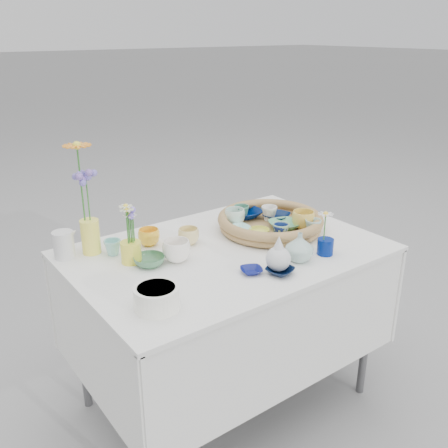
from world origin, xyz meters
TOP-DOWN VIEW (x-y plane):
  - ground at (0.00, 0.00)m, footprint 80.00×80.00m
  - display_table at (0.00, 0.00)m, footprint 1.26×0.86m
  - wicker_tray at (0.28, 0.05)m, footprint 0.47×0.47m
  - tray_ceramic_0 at (0.27, 0.21)m, footprint 0.16×0.16m
  - tray_ceramic_1 at (0.36, 0.10)m, footprint 0.16×0.16m
  - tray_ceramic_2 at (0.38, -0.05)m, footprint 0.11×0.11m
  - tray_ceramic_3 at (0.31, -0.00)m, footprint 0.16×0.16m
  - tray_ceramic_4 at (0.23, -0.08)m, footprint 0.08×0.08m
  - tray_ceramic_5 at (0.13, 0.08)m, footprint 0.11×0.11m
  - tray_ceramic_6 at (0.17, 0.17)m, footprint 0.10×0.10m
  - tray_ceramic_7 at (0.33, 0.11)m, footprint 0.09×0.09m
  - tray_ceramic_8 at (0.41, 0.23)m, footprint 0.09×0.09m
  - tray_ceramic_9 at (0.22, -0.08)m, footprint 0.08×0.08m
  - tray_ceramic_10 at (0.18, 0.00)m, footprint 0.11×0.11m
  - tray_ceramic_11 at (0.37, -0.12)m, footprint 0.09×0.09m
  - tray_ceramic_12 at (0.24, 0.20)m, footprint 0.08×0.08m
  - loose_ceramic_0 at (-0.24, 0.23)m, footprint 0.12×0.12m
  - loose_ceramic_1 at (-0.10, 0.14)m, footprint 0.09×0.09m
  - loose_ceramic_2 at (-0.33, 0.05)m, footprint 0.15×0.15m
  - loose_ceramic_3 at (-0.23, 0.03)m, footprint 0.12×0.12m
  - loose_ceramic_4 at (-0.06, -0.23)m, footprint 0.11×0.11m
  - loose_ceramic_5 at (-0.40, 0.23)m, footprint 0.07×0.07m
  - loose_ceramic_6 at (0.03, -0.30)m, footprint 0.12×0.12m
  - fluted_bowl at (-0.46, -0.24)m, footprint 0.19×0.19m
  - bud_vase_paleblue at (0.04, -0.27)m, footprint 0.13×0.13m
  - bud_vase_seafoam at (0.16, -0.25)m, footprint 0.14×0.14m
  - bud_vase_cobalt at (0.29, -0.27)m, footprint 0.08×0.08m
  - single_daisy at (0.28, -0.27)m, footprint 0.08×0.08m
  - tall_vase_yellow at (-0.46, 0.30)m, footprint 0.08×0.08m
  - gerbera at (-0.48, 0.30)m, footprint 0.13×0.13m
  - hydrangea at (-0.46, 0.30)m, footprint 0.08×0.08m
  - white_pitcher at (-0.57, 0.32)m, footprint 0.12×0.08m
  - daisy_cup at (-0.37, 0.12)m, footprint 0.08×0.08m
  - daisy_posy at (-0.38, 0.12)m, footprint 0.11×0.11m

SIDE VIEW (x-z plane):
  - ground at x=0.00m, z-range 0.00..0.00m
  - display_table at x=0.00m, z-range -0.38..0.38m
  - loose_ceramic_4 at x=-0.06m, z-range 0.77..0.79m
  - loose_ceramic_6 at x=0.03m, z-range 0.77..0.79m
  - loose_ceramic_2 at x=-0.33m, z-range 0.77..0.80m
  - tray_ceramic_8 at x=0.41m, z-range 0.78..0.81m
  - tray_ceramic_5 at x=0.13m, z-range 0.78..0.81m
  - loose_ceramic_5 at x=-0.40m, z-range 0.77..0.83m
  - tray_ceramic_10 at x=0.18m, z-range 0.78..0.81m
  - tray_ceramic_1 at x=0.36m, z-range 0.78..0.81m
  - bud_vase_cobalt at x=0.29m, z-range 0.77..0.83m
  - tray_ceramic_3 at x=0.31m, z-range 0.78..0.82m
  - loose_ceramic_1 at x=-0.10m, z-range 0.77..0.84m
  - loose_ceramic_0 at x=-0.24m, z-range 0.77..0.84m
  - tray_ceramic_0 at x=0.27m, z-range 0.78..0.82m
  - wicker_tray at x=0.28m, z-range 0.77..0.84m
  - fluted_bowl at x=-0.46m, z-range 0.77..0.84m
  - daisy_cup at x=-0.37m, z-range 0.77..0.85m
  - loose_ceramic_3 at x=-0.23m, z-range 0.77..0.85m
  - tray_ceramic_9 at x=0.22m, z-range 0.78..0.85m
  - tray_ceramic_11 at x=0.37m, z-range 0.78..0.85m
  - tray_ceramic_12 at x=0.24m, z-range 0.78..0.85m
  - tray_ceramic_4 at x=0.23m, z-range 0.78..0.85m
  - tray_ceramic_7 at x=0.33m, z-range 0.78..0.85m
  - white_pitcher at x=-0.57m, z-range 0.77..0.87m
  - tray_ceramic_6 at x=0.17m, z-range 0.78..0.86m
  - bud_vase_seafoam at x=0.16m, z-range 0.77..0.88m
  - tray_ceramic_2 at x=0.38m, z-range 0.78..0.86m
  - tall_vase_yellow at x=-0.46m, z-range 0.77..0.91m
  - bud_vase_paleblue at x=0.04m, z-range 0.77..0.91m
  - single_daisy at x=0.28m, z-range 0.82..0.95m
  - daisy_posy at x=-0.38m, z-range 0.85..1.01m
  - hydrangea at x=-0.46m, z-range 0.87..1.12m
  - gerbera at x=-0.48m, z-range 0.90..1.22m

